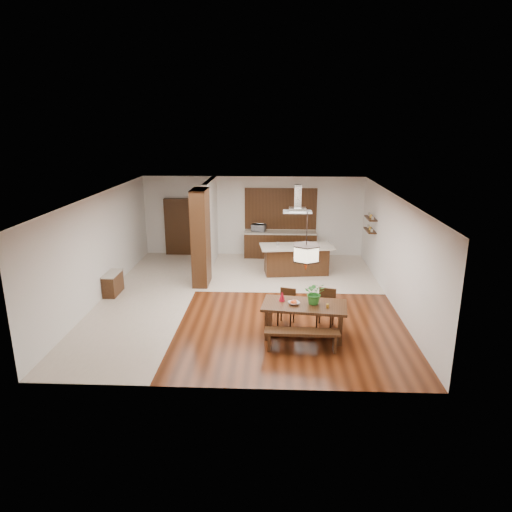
{
  "coord_description": "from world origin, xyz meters",
  "views": [
    {
      "loc": [
        0.82,
        -11.9,
        4.72
      ],
      "look_at": [
        0.3,
        0.0,
        1.25
      ],
      "focal_mm": 32.0,
      "sensor_mm": 36.0,
      "label": 1
    }
  ],
  "objects_px": {
    "microwave": "(259,228)",
    "fruit_bowl": "(294,303)",
    "pendant_lantern": "(307,242)",
    "dining_table": "(304,313)",
    "hallway_console": "(113,284)",
    "dining_chair_left": "(286,307)",
    "foliage_plant": "(315,293)",
    "kitchen_island": "(296,259)",
    "island_cup": "(310,245)",
    "dining_chair_right": "(325,309)",
    "dining_bench": "(302,340)",
    "range_hood": "(298,199)"
  },
  "relations": [
    {
      "from": "dining_table",
      "to": "range_hood",
      "type": "height_order",
      "value": "range_hood"
    },
    {
      "from": "dining_bench",
      "to": "dining_chair_right",
      "type": "distance_m",
      "value": 1.37
    },
    {
      "from": "dining_chair_left",
      "to": "foliage_plant",
      "type": "bearing_deg",
      "value": -27.61
    },
    {
      "from": "dining_bench",
      "to": "range_hood",
      "type": "bearing_deg",
      "value": 89.04
    },
    {
      "from": "kitchen_island",
      "to": "range_hood",
      "type": "relative_size",
      "value": 2.69
    },
    {
      "from": "hallway_console",
      "to": "dining_chair_left",
      "type": "xyz_separation_m",
      "value": [
        4.91,
        -1.83,
        0.12
      ]
    },
    {
      "from": "dining_chair_left",
      "to": "island_cup",
      "type": "distance_m",
      "value": 3.97
    },
    {
      "from": "pendant_lantern",
      "to": "dining_table",
      "type": "bearing_deg",
      "value": 0.0
    },
    {
      "from": "dining_chair_left",
      "to": "kitchen_island",
      "type": "height_order",
      "value": "kitchen_island"
    },
    {
      "from": "dining_chair_right",
      "to": "fruit_bowl",
      "type": "distance_m",
      "value": 1.01
    },
    {
      "from": "foliage_plant",
      "to": "kitchen_island",
      "type": "distance_m",
      "value": 4.55
    },
    {
      "from": "dining_chair_right",
      "to": "fruit_bowl",
      "type": "height_order",
      "value": "dining_chair_right"
    },
    {
      "from": "island_cup",
      "to": "foliage_plant",
      "type": "bearing_deg",
      "value": -92.56
    },
    {
      "from": "hallway_console",
      "to": "foliage_plant",
      "type": "xyz_separation_m",
      "value": [
        5.53,
        -2.42,
        0.73
      ]
    },
    {
      "from": "dining_bench",
      "to": "island_cup",
      "type": "relative_size",
      "value": 12.77
    },
    {
      "from": "hallway_console",
      "to": "foliage_plant",
      "type": "relative_size",
      "value": 1.69
    },
    {
      "from": "pendant_lantern",
      "to": "fruit_bowl",
      "type": "height_order",
      "value": "pendant_lantern"
    },
    {
      "from": "dining_chair_left",
      "to": "foliage_plant",
      "type": "relative_size",
      "value": 1.68
    },
    {
      "from": "hallway_console",
      "to": "kitchen_island",
      "type": "height_order",
      "value": "kitchen_island"
    },
    {
      "from": "dining_chair_right",
      "to": "foliage_plant",
      "type": "distance_m",
      "value": 0.82
    },
    {
      "from": "dining_bench",
      "to": "range_hood",
      "type": "height_order",
      "value": "range_hood"
    },
    {
      "from": "dining_bench",
      "to": "foliage_plant",
      "type": "height_order",
      "value": "foliage_plant"
    },
    {
      "from": "foliage_plant",
      "to": "dining_chair_left",
      "type": "bearing_deg",
      "value": 136.64
    },
    {
      "from": "island_cup",
      "to": "microwave",
      "type": "distance_m",
      "value": 2.66
    },
    {
      "from": "hallway_console",
      "to": "dining_chair_left",
      "type": "distance_m",
      "value": 5.24
    },
    {
      "from": "dining_bench",
      "to": "microwave",
      "type": "xyz_separation_m",
      "value": [
        -1.21,
        7.18,
        0.86
      ]
    },
    {
      "from": "dining_bench",
      "to": "foliage_plant",
      "type": "xyz_separation_m",
      "value": [
        0.31,
        0.72,
        0.82
      ]
    },
    {
      "from": "hallway_console",
      "to": "kitchen_island",
      "type": "bearing_deg",
      "value": 21.45
    },
    {
      "from": "dining_bench",
      "to": "pendant_lantern",
      "type": "bearing_deg",
      "value": 83.06
    },
    {
      "from": "foliage_plant",
      "to": "microwave",
      "type": "height_order",
      "value": "foliage_plant"
    },
    {
      "from": "kitchen_island",
      "to": "island_cup",
      "type": "bearing_deg",
      "value": -18.34
    },
    {
      "from": "dining_chair_left",
      "to": "dining_table",
      "type": "bearing_deg",
      "value": -41.89
    },
    {
      "from": "dining_chair_left",
      "to": "range_hood",
      "type": "relative_size",
      "value": 0.97
    },
    {
      "from": "fruit_bowl",
      "to": "microwave",
      "type": "height_order",
      "value": "microwave"
    },
    {
      "from": "dining_table",
      "to": "island_cup",
      "type": "relative_size",
      "value": 15.78
    },
    {
      "from": "fruit_bowl",
      "to": "microwave",
      "type": "bearing_deg",
      "value": 99.13
    },
    {
      "from": "dining_chair_left",
      "to": "dining_chair_right",
      "type": "bearing_deg",
      "value": 8.82
    },
    {
      "from": "foliage_plant",
      "to": "microwave",
      "type": "distance_m",
      "value": 6.64
    },
    {
      "from": "dining_chair_right",
      "to": "island_cup",
      "type": "distance_m",
      "value": 3.99
    },
    {
      "from": "island_cup",
      "to": "dining_bench",
      "type": "bearing_deg",
      "value": -95.6
    },
    {
      "from": "dining_bench",
      "to": "microwave",
      "type": "distance_m",
      "value": 7.33
    },
    {
      "from": "microwave",
      "to": "fruit_bowl",
      "type": "bearing_deg",
      "value": -66.5
    },
    {
      "from": "island_cup",
      "to": "dining_chair_left",
      "type": "bearing_deg",
      "value": -102.08
    },
    {
      "from": "foliage_plant",
      "to": "kitchen_island",
      "type": "height_order",
      "value": "foliage_plant"
    },
    {
      "from": "dining_chair_right",
      "to": "kitchen_island",
      "type": "bearing_deg",
      "value": 114.16
    },
    {
      "from": "dining_table",
      "to": "dining_bench",
      "type": "xyz_separation_m",
      "value": [
        -0.08,
        -0.68,
        -0.35
      ]
    },
    {
      "from": "island_cup",
      "to": "microwave",
      "type": "height_order",
      "value": "microwave"
    },
    {
      "from": "dining_bench",
      "to": "pendant_lantern",
      "type": "relative_size",
      "value": 1.23
    },
    {
      "from": "foliage_plant",
      "to": "island_cup",
      "type": "relative_size",
      "value": 4.13
    },
    {
      "from": "dining_chair_left",
      "to": "foliage_plant",
      "type": "distance_m",
      "value": 1.05
    }
  ]
}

